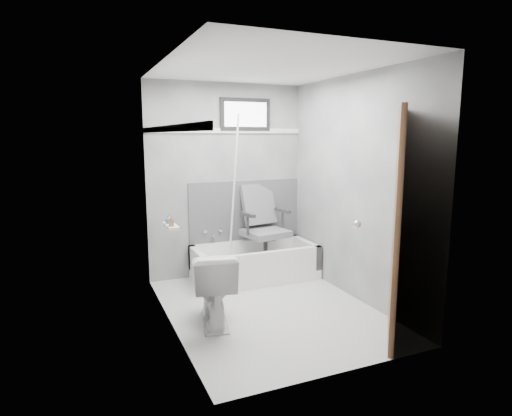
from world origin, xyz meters
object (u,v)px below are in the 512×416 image
bathtub (255,262)px  soap_bottle_a (171,221)px  office_chair (266,227)px  toilet (213,287)px  soap_bottle_b (168,219)px  door (447,231)px

bathtub → soap_bottle_a: bearing=-147.6°
bathtub → office_chair: (0.17, 0.05, 0.43)m
toilet → soap_bottle_b: (-0.32, 0.41, 0.61)m
soap_bottle_b → soap_bottle_a: bearing=-90.0°
bathtub → door: door is taller
toilet → door: (1.60, -1.20, 0.65)m
soap_bottle_a → soap_bottle_b: bearing=90.0°
bathtub → office_chair: bearing=16.7°
soap_bottle_a → soap_bottle_b: 0.14m
toilet → soap_bottle_b: size_ratio=8.21×
office_chair → door: 2.36m
toilet → soap_bottle_a: size_ratio=6.74×
bathtub → toilet: toilet is taller
bathtub → door: (0.75, -2.21, 0.79)m
toilet → door: bearing=155.0°
toilet → office_chair: bearing=-121.9°
toilet → door: door is taller
soap_bottle_a → toilet: bearing=-40.3°
door → soap_bottle_a: 2.42m
bathtub → toilet: bearing=-130.0°
toilet → bathtub: bearing=-118.2°
toilet → soap_bottle_b: 0.80m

